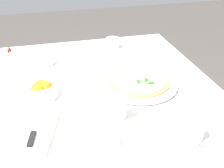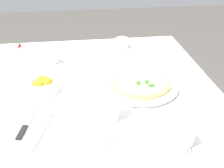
{
  "view_description": "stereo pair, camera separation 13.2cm",
  "coord_description": "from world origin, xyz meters",
  "px_view_note": "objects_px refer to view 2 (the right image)",
  "views": [
    {
      "loc": [
        -1.12,
        0.16,
        1.4
      ],
      "look_at": [
        -0.01,
        -0.13,
        0.75
      ],
      "focal_mm": 46.63,
      "sensor_mm": 36.0,
      "label": 1
    },
    {
      "loc": [
        -1.15,
        0.03,
        1.4
      ],
      "look_at": [
        -0.01,
        -0.13,
        0.75
      ],
      "focal_mm": 46.63,
      "sensor_mm": 36.0,
      "label": 2
    }
  ],
  "objects_px": {
    "citrus_bowl": "(41,86)",
    "water_glass_far_left": "(111,108)",
    "dinner_knife": "(26,124)",
    "pepper_shaker": "(22,53)",
    "menu_card": "(95,135)",
    "salt_shaker": "(19,49)",
    "hot_sauce_bottle": "(20,49)",
    "coffee_cup_near_right": "(122,44)",
    "pizza_plate": "(140,85)",
    "napkin_folded": "(27,127)",
    "coffee_cup_right_edge": "(183,137)",
    "pizza": "(140,83)",
    "coffee_cup_far_right": "(50,58)"
  },
  "relations": [
    {
      "from": "citrus_bowl",
      "to": "water_glass_far_left",
      "type": "bearing_deg",
      "value": -130.32
    },
    {
      "from": "dinner_knife",
      "to": "pepper_shaker",
      "type": "bearing_deg",
      "value": 20.61
    },
    {
      "from": "menu_card",
      "to": "salt_shaker",
      "type": "bearing_deg",
      "value": 153.48
    },
    {
      "from": "water_glass_far_left",
      "to": "hot_sauce_bottle",
      "type": "height_order",
      "value": "water_glass_far_left"
    },
    {
      "from": "coffee_cup_near_right",
      "to": "dinner_knife",
      "type": "bearing_deg",
      "value": 146.6
    },
    {
      "from": "pizza_plate",
      "to": "dinner_knife",
      "type": "xyz_separation_m",
      "value": [
        -0.24,
        0.47,
        0.01
      ]
    },
    {
      "from": "napkin_folded",
      "to": "menu_card",
      "type": "relative_size",
      "value": 3.44
    },
    {
      "from": "coffee_cup_right_edge",
      "to": "coffee_cup_near_right",
      "type": "xyz_separation_m",
      "value": [
        0.86,
        0.07,
        -0.0
      ]
    },
    {
      "from": "coffee_cup_near_right",
      "to": "citrus_bowl",
      "type": "distance_m",
      "value": 0.62
    },
    {
      "from": "salt_shaker",
      "to": "dinner_knife",
      "type": "bearing_deg",
      "value": -170.21
    },
    {
      "from": "water_glass_far_left",
      "to": "citrus_bowl",
      "type": "distance_m",
      "value": 0.37
    },
    {
      "from": "pizza",
      "to": "salt_shaker",
      "type": "bearing_deg",
      "value": 51.45
    },
    {
      "from": "hot_sauce_bottle",
      "to": "pepper_shaker",
      "type": "bearing_deg",
      "value": -160.35
    },
    {
      "from": "coffee_cup_near_right",
      "to": "dinner_knife",
      "type": "xyz_separation_m",
      "value": [
        -0.7,
        0.46,
        -0.01
      ]
    },
    {
      "from": "pizza_plate",
      "to": "coffee_cup_far_right",
      "type": "bearing_deg",
      "value": 53.22
    },
    {
      "from": "dinner_knife",
      "to": "hot_sauce_bottle",
      "type": "relative_size",
      "value": 2.35
    },
    {
      "from": "salt_shaker",
      "to": "menu_card",
      "type": "height_order",
      "value": "menu_card"
    },
    {
      "from": "water_glass_far_left",
      "to": "hot_sauce_bottle",
      "type": "distance_m",
      "value": 0.79
    },
    {
      "from": "pizza",
      "to": "pepper_shaker",
      "type": "height_order",
      "value": "pepper_shaker"
    },
    {
      "from": "coffee_cup_far_right",
      "to": "menu_card",
      "type": "xyz_separation_m",
      "value": [
        -0.66,
        -0.18,
        0.0
      ]
    },
    {
      "from": "water_glass_far_left",
      "to": "pizza_plate",
      "type": "bearing_deg",
      "value": -36.71
    },
    {
      "from": "napkin_folded",
      "to": "menu_card",
      "type": "distance_m",
      "value": 0.26
    },
    {
      "from": "pizza_plate",
      "to": "coffee_cup_far_right",
      "type": "height_order",
      "value": "coffee_cup_far_right"
    },
    {
      "from": "coffee_cup_near_right",
      "to": "salt_shaker",
      "type": "relative_size",
      "value": 2.36
    },
    {
      "from": "coffee_cup_right_edge",
      "to": "dinner_knife",
      "type": "height_order",
      "value": "coffee_cup_right_edge"
    },
    {
      "from": "pepper_shaker",
      "to": "hot_sauce_bottle",
      "type": "bearing_deg",
      "value": 19.65
    },
    {
      "from": "water_glass_far_left",
      "to": "pepper_shaker",
      "type": "distance_m",
      "value": 0.76
    },
    {
      "from": "salt_shaker",
      "to": "menu_card",
      "type": "relative_size",
      "value": 0.78
    },
    {
      "from": "coffee_cup_near_right",
      "to": "hot_sauce_bottle",
      "type": "bearing_deg",
      "value": 91.46
    },
    {
      "from": "pizza_plate",
      "to": "napkin_folded",
      "type": "height_order",
      "value": "napkin_folded"
    },
    {
      "from": "water_glass_far_left",
      "to": "hot_sauce_bottle",
      "type": "relative_size",
      "value": 1.27
    },
    {
      "from": "coffee_cup_right_edge",
      "to": "pizza",
      "type": "bearing_deg",
      "value": 8.8
    },
    {
      "from": "coffee_cup_far_right",
      "to": "citrus_bowl",
      "type": "bearing_deg",
      "value": 174.91
    },
    {
      "from": "coffee_cup_right_edge",
      "to": "salt_shaker",
      "type": "xyz_separation_m",
      "value": [
        0.87,
        0.66,
        -0.01
      ]
    },
    {
      "from": "pizza",
      "to": "napkin_folded",
      "type": "distance_m",
      "value": 0.53
    },
    {
      "from": "pizza_plate",
      "to": "coffee_cup_near_right",
      "type": "relative_size",
      "value": 2.64
    },
    {
      "from": "coffee_cup_right_edge",
      "to": "coffee_cup_far_right",
      "type": "bearing_deg",
      "value": 34.01
    },
    {
      "from": "pizza",
      "to": "citrus_bowl",
      "type": "height_order",
      "value": "citrus_bowl"
    },
    {
      "from": "hot_sauce_bottle",
      "to": "citrus_bowl",
      "type": "bearing_deg",
      "value": -160.95
    },
    {
      "from": "napkin_folded",
      "to": "menu_card",
      "type": "xyz_separation_m",
      "value": [
        -0.1,
        -0.24,
        0.02
      ]
    },
    {
      "from": "dinner_knife",
      "to": "pizza_plate",
      "type": "bearing_deg",
      "value": -51.2
    },
    {
      "from": "pizza",
      "to": "pizza_plate",
      "type": "bearing_deg",
      "value": 36.57
    },
    {
      "from": "water_glass_far_left",
      "to": "citrus_bowl",
      "type": "height_order",
      "value": "water_glass_far_left"
    },
    {
      "from": "menu_card",
      "to": "coffee_cup_far_right",
      "type": "bearing_deg",
      "value": 145.09
    },
    {
      "from": "coffee_cup_near_right",
      "to": "pepper_shaker",
      "type": "xyz_separation_m",
      "value": [
        -0.04,
        0.57,
        -0.0
      ]
    },
    {
      "from": "dinner_knife",
      "to": "menu_card",
      "type": "relative_size",
      "value": 2.71
    },
    {
      "from": "napkin_folded",
      "to": "salt_shaker",
      "type": "xyz_separation_m",
      "value": [
        0.72,
        0.12,
        0.02
      ]
    },
    {
      "from": "pizza",
      "to": "coffee_cup_far_right",
      "type": "xyz_separation_m",
      "value": [
        0.31,
        0.41,
        0.01
      ]
    },
    {
      "from": "pizza",
      "to": "dinner_knife",
      "type": "relative_size",
      "value": 1.42
    },
    {
      "from": "coffee_cup_far_right",
      "to": "coffee_cup_near_right",
      "type": "xyz_separation_m",
      "value": [
        0.15,
        -0.41,
        -0.0
      ]
    }
  ]
}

